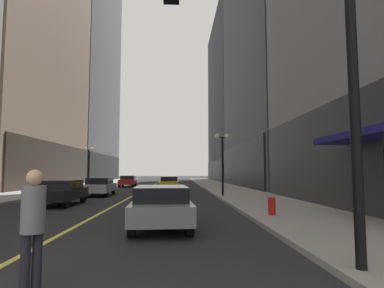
{
  "coord_description": "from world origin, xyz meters",
  "views": [
    {
      "loc": [
        3.33,
        -3.07,
        1.77
      ],
      "look_at": [
        4.67,
        27.92,
        4.45
      ],
      "focal_mm": 30.22,
      "sensor_mm": 36.0,
      "label": 1
    }
  ],
  "objects_px": {
    "car_grey": "(161,205)",
    "pedestrian_in_grey_suit": "(33,220)",
    "car_red": "(128,181)",
    "fire_hydrant_right": "(272,208)",
    "car_silver": "(99,186)",
    "traffic_light_near_right": "(294,59)",
    "car_yellow": "(169,183)",
    "car_black": "(61,192)",
    "street_lamp_right_mid": "(222,150)",
    "street_lamp_left_far": "(88,158)"
  },
  "relations": [
    {
      "from": "car_black",
      "to": "traffic_light_near_right",
      "type": "distance_m",
      "value": 15.14
    },
    {
      "from": "car_silver",
      "to": "car_yellow",
      "type": "distance_m",
      "value": 8.91
    },
    {
      "from": "car_black",
      "to": "street_lamp_right_mid",
      "type": "height_order",
      "value": "street_lamp_right_mid"
    },
    {
      "from": "fire_hydrant_right",
      "to": "street_lamp_right_mid",
      "type": "bearing_deg",
      "value": 92.89
    },
    {
      "from": "car_grey",
      "to": "street_lamp_right_mid",
      "type": "relative_size",
      "value": 1.0
    },
    {
      "from": "traffic_light_near_right",
      "to": "pedestrian_in_grey_suit",
      "type": "bearing_deg",
      "value": -173.4
    },
    {
      "from": "car_yellow",
      "to": "car_red",
      "type": "distance_m",
      "value": 8.63
    },
    {
      "from": "car_red",
      "to": "fire_hydrant_right",
      "type": "relative_size",
      "value": 5.24
    },
    {
      "from": "car_yellow",
      "to": "car_grey",
      "type": "bearing_deg",
      "value": -89.08
    },
    {
      "from": "car_grey",
      "to": "fire_hydrant_right",
      "type": "distance_m",
      "value": 4.5
    },
    {
      "from": "car_silver",
      "to": "street_lamp_right_mid",
      "type": "xyz_separation_m",
      "value": [
        8.95,
        -2.38,
        2.54
      ]
    },
    {
      "from": "traffic_light_near_right",
      "to": "street_lamp_left_far",
      "type": "bearing_deg",
      "value": 111.35
    },
    {
      "from": "car_black",
      "to": "car_yellow",
      "type": "height_order",
      "value": "same"
    },
    {
      "from": "car_yellow",
      "to": "pedestrian_in_grey_suit",
      "type": "xyz_separation_m",
      "value": [
        -1.26,
        -27.03,
        0.34
      ]
    },
    {
      "from": "car_grey",
      "to": "street_lamp_left_far",
      "type": "relative_size",
      "value": 1.0
    },
    {
      "from": "traffic_light_near_right",
      "to": "street_lamp_right_mid",
      "type": "height_order",
      "value": "traffic_light_near_right"
    },
    {
      "from": "street_lamp_left_far",
      "to": "fire_hydrant_right",
      "type": "height_order",
      "value": "street_lamp_left_far"
    },
    {
      "from": "car_red",
      "to": "car_grey",
      "type": "bearing_deg",
      "value": -79.2
    },
    {
      "from": "car_silver",
      "to": "fire_hydrant_right",
      "type": "bearing_deg",
      "value": -52.46
    },
    {
      "from": "car_silver",
      "to": "street_lamp_left_far",
      "type": "relative_size",
      "value": 1.07
    },
    {
      "from": "car_black",
      "to": "traffic_light_near_right",
      "type": "bearing_deg",
      "value": -55.98
    },
    {
      "from": "car_black",
      "to": "pedestrian_in_grey_suit",
      "type": "bearing_deg",
      "value": -72.04
    },
    {
      "from": "car_yellow",
      "to": "car_black",
      "type": "bearing_deg",
      "value": -110.76
    },
    {
      "from": "car_black",
      "to": "pedestrian_in_grey_suit",
      "type": "xyz_separation_m",
      "value": [
        4.14,
        -12.78,
        0.34
      ]
    },
    {
      "from": "car_grey",
      "to": "street_lamp_left_far",
      "type": "xyz_separation_m",
      "value": [
        -9.2,
        25.01,
        2.54
      ]
    },
    {
      "from": "car_black",
      "to": "car_red",
      "type": "xyz_separation_m",
      "value": [
        0.32,
        21.22,
        -0.0
      ]
    },
    {
      "from": "street_lamp_right_mid",
      "to": "fire_hydrant_right",
      "type": "xyz_separation_m",
      "value": [
        0.5,
        -9.92,
        -2.86
      ]
    },
    {
      "from": "car_yellow",
      "to": "traffic_light_near_right",
      "type": "distance_m",
      "value": 26.87
    },
    {
      "from": "fire_hydrant_right",
      "to": "pedestrian_in_grey_suit",
      "type": "bearing_deg",
      "value": -127.8
    },
    {
      "from": "street_lamp_left_far",
      "to": "fire_hydrant_right",
      "type": "xyz_separation_m",
      "value": [
        13.3,
        -23.18,
        -2.86
      ]
    },
    {
      "from": "car_silver",
      "to": "car_red",
      "type": "relative_size",
      "value": 1.13
    },
    {
      "from": "car_red",
      "to": "street_lamp_right_mid",
      "type": "xyz_separation_m",
      "value": [
        9.03,
        -16.73,
        2.54
      ]
    },
    {
      "from": "traffic_light_near_right",
      "to": "street_lamp_left_far",
      "type": "relative_size",
      "value": 1.28
    },
    {
      "from": "car_silver",
      "to": "pedestrian_in_grey_suit",
      "type": "distance_m",
      "value": 20.01
    },
    {
      "from": "car_black",
      "to": "car_yellow",
      "type": "bearing_deg",
      "value": 69.24
    },
    {
      "from": "traffic_light_near_right",
      "to": "fire_hydrant_right",
      "type": "bearing_deg",
      "value": 77.3
    },
    {
      "from": "car_silver",
      "to": "pedestrian_in_grey_suit",
      "type": "height_order",
      "value": "pedestrian_in_grey_suit"
    },
    {
      "from": "car_silver",
      "to": "street_lamp_left_far",
      "type": "height_order",
      "value": "street_lamp_left_far"
    },
    {
      "from": "car_yellow",
      "to": "street_lamp_right_mid",
      "type": "relative_size",
      "value": 0.97
    },
    {
      "from": "car_yellow",
      "to": "fire_hydrant_right",
      "type": "bearing_deg",
      "value": -77.26
    },
    {
      "from": "pedestrian_in_grey_suit",
      "to": "street_lamp_right_mid",
      "type": "xyz_separation_m",
      "value": [
        5.21,
        17.27,
        2.2
      ]
    },
    {
      "from": "car_red",
      "to": "car_yellow",
      "type": "bearing_deg",
      "value": -53.9
    },
    {
      "from": "pedestrian_in_grey_suit",
      "to": "street_lamp_right_mid",
      "type": "bearing_deg",
      "value": 73.22
    },
    {
      "from": "car_grey",
      "to": "street_lamp_right_mid",
      "type": "height_order",
      "value": "street_lamp_right_mid"
    },
    {
      "from": "pedestrian_in_grey_suit",
      "to": "car_red",
      "type": "bearing_deg",
      "value": 96.42
    },
    {
      "from": "street_lamp_right_mid",
      "to": "car_grey",
      "type": "bearing_deg",
      "value": -107.05
    },
    {
      "from": "street_lamp_left_far",
      "to": "street_lamp_right_mid",
      "type": "bearing_deg",
      "value": -46.03
    },
    {
      "from": "car_grey",
      "to": "car_red",
      "type": "relative_size",
      "value": 1.06
    },
    {
      "from": "car_yellow",
      "to": "street_lamp_right_mid",
      "type": "distance_m",
      "value": 10.82
    },
    {
      "from": "car_grey",
      "to": "pedestrian_in_grey_suit",
      "type": "relative_size",
      "value": 2.46
    }
  ]
}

